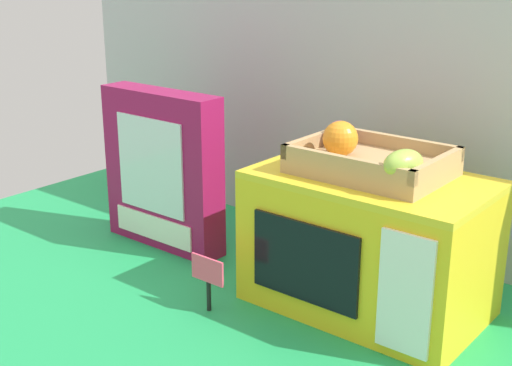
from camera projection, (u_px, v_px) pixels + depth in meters
name	position (u px, v px, depth m)	size (l,w,h in m)	color
ground_plane	(285.00, 287.00, 1.30)	(1.70, 1.70, 0.00)	#219E54
display_back_panel	(371.00, 99.00, 1.42)	(1.61, 0.03, 0.62)	#B7BABF
toy_microwave	(368.00, 243.00, 1.19)	(0.39, 0.25, 0.24)	yellow
food_groups_crate	(368.00, 159.00, 1.16)	(0.24, 0.19, 0.08)	tan
cookie_set_box	(163.00, 170.00, 1.45)	(0.29, 0.07, 0.33)	#99144C
price_sign	(208.00, 276.00, 1.19)	(0.07, 0.01, 0.10)	black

